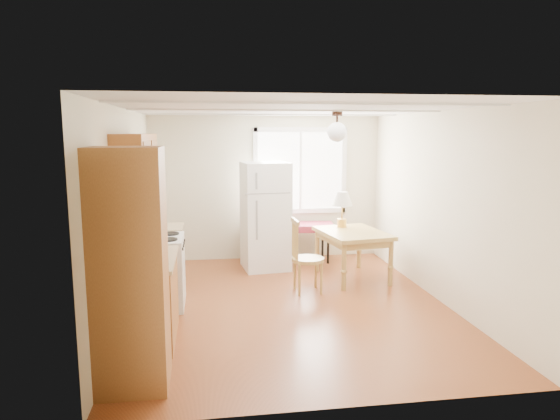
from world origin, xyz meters
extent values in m
cube|color=#602A13|center=(0.00, 0.00, 0.00)|extent=(4.60, 5.60, 0.12)
cube|color=white|center=(0.00, 0.00, 2.50)|extent=(4.60, 5.60, 0.12)
cube|color=beige|center=(0.00, 2.50, 1.25)|extent=(4.60, 0.10, 2.50)
cube|color=beige|center=(0.00, -2.50, 1.25)|extent=(4.60, 0.10, 2.50)
cube|color=beige|center=(-2.00, 0.00, 1.25)|extent=(0.10, 5.60, 2.50)
cube|color=beige|center=(2.00, 0.00, 1.25)|extent=(0.10, 5.60, 2.50)
cube|color=brown|center=(-1.70, -1.85, 1.05)|extent=(0.60, 0.60, 2.10)
cube|color=brown|center=(-1.70, -0.85, 0.43)|extent=(0.60, 1.10, 0.86)
cube|color=tan|center=(-1.69, -0.85, 0.88)|extent=(0.62, 1.14, 0.04)
cube|color=white|center=(-1.68, 0.20, 0.45)|extent=(0.65, 0.76, 0.90)
cube|color=brown|center=(-1.70, 0.95, 0.43)|extent=(0.60, 0.60, 0.86)
cube|color=brown|center=(-1.83, -0.15, 1.85)|extent=(0.33, 1.60, 0.70)
cube|color=white|center=(0.60, 2.48, 1.55)|extent=(1.50, 0.02, 1.35)
cylinder|color=black|center=(0.70, 0.40, 2.46)|extent=(0.14, 0.14, 0.06)
cylinder|color=black|center=(0.70, 0.40, 2.36)|extent=(0.03, 0.03, 0.16)
sphere|color=white|center=(0.70, 0.40, 2.22)|extent=(0.26, 0.26, 0.26)
cube|color=white|center=(-0.10, 1.81, 0.87)|extent=(0.79, 0.79, 1.74)
cube|color=gray|center=(-0.10, 1.45, 1.28)|extent=(0.72, 0.02, 0.02)
cube|color=gray|center=(-0.28, 1.44, 1.05)|extent=(0.03, 0.03, 1.05)
cube|color=maroon|center=(0.38, 2.13, 0.61)|extent=(1.50, 0.69, 0.11)
cylinder|color=black|center=(-0.23, 1.93, 0.28)|extent=(0.04, 0.04, 0.56)
cylinder|color=black|center=(0.99, 1.93, 0.28)|extent=(0.04, 0.04, 0.56)
cylinder|color=black|center=(-0.23, 2.34, 0.28)|extent=(0.04, 0.04, 0.56)
cylinder|color=black|center=(0.99, 2.34, 0.28)|extent=(0.04, 0.04, 0.56)
cube|color=#A1803E|center=(1.14, 1.03, 0.70)|extent=(1.05, 1.29, 0.06)
cube|color=#A1803E|center=(1.14, 1.03, 0.62)|extent=(0.94, 1.18, 0.10)
cylinder|color=#A1803E|center=(0.85, 0.46, 0.34)|extent=(0.07, 0.07, 0.67)
cylinder|color=#A1803E|center=(1.59, 0.58, 0.34)|extent=(0.07, 0.07, 0.67)
cylinder|color=#A1803E|center=(0.70, 1.49, 0.34)|extent=(0.07, 0.07, 0.67)
cylinder|color=#A1803E|center=(1.43, 1.60, 0.34)|extent=(0.07, 0.07, 0.67)
cylinder|color=#A1803E|center=(0.34, 0.49, 0.46)|extent=(0.45, 0.45, 0.05)
cylinder|color=#A1803E|center=(0.19, 0.33, 0.23)|extent=(0.04, 0.04, 0.46)
cylinder|color=#A1803E|center=(0.50, 0.34, 0.23)|extent=(0.04, 0.04, 0.46)
cylinder|color=#A1803E|center=(0.18, 0.64, 0.23)|extent=(0.04, 0.04, 0.46)
cylinder|color=#A1803E|center=(0.49, 0.65, 0.23)|extent=(0.04, 0.04, 0.46)
cylinder|color=gold|center=(1.07, 1.40, 0.80)|extent=(0.15, 0.15, 0.13)
cylinder|color=gold|center=(1.07, 1.40, 0.97)|extent=(0.03, 0.03, 0.22)
cone|color=white|center=(1.07, 1.40, 1.19)|extent=(0.32, 0.32, 0.22)
cube|color=black|center=(-1.72, -1.08, 0.94)|extent=(0.18, 0.22, 0.08)
cube|color=black|center=(-1.72, -1.16, 1.12)|extent=(0.18, 0.06, 0.28)
cylinder|color=black|center=(-1.72, -1.03, 1.04)|extent=(0.14, 0.14, 0.12)
cylinder|color=red|center=(-1.76, -0.93, 0.99)|extent=(0.13, 0.13, 0.18)
sphere|color=red|center=(-1.76, -0.93, 1.11)|extent=(0.06, 0.06, 0.06)
camera|label=1|loc=(-1.03, -6.14, 2.22)|focal=32.00mm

